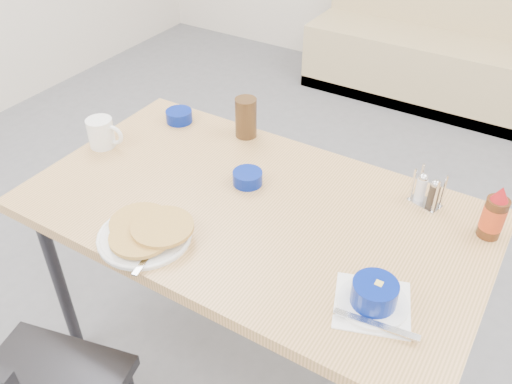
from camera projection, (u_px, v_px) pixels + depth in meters
The scene contains 10 objects.
booth_bench at pixel (453, 52), 3.62m from camera, with size 1.90×0.56×1.22m.
dining_table at pixel (254, 222), 1.69m from camera, with size 1.40×0.80×0.76m.
pancake_plate at pixel (146, 232), 1.53m from camera, with size 0.27×0.27×0.05m.
coffee_mug at pixel (102, 133), 1.90m from camera, with size 0.13×0.09×0.10m.
grits_setting at pixel (374, 297), 1.32m from camera, with size 0.26×0.24×0.08m.
creamer_bowl at pixel (179, 116), 2.05m from camera, with size 0.10×0.10×0.04m.
butter_bowl at pixel (248, 178), 1.74m from camera, with size 0.10×0.10×0.04m.
amber_tumbler at pixel (246, 118), 1.94m from camera, with size 0.08×0.08×0.15m, color #402914.
condiment_caddy at pixel (427, 193), 1.64m from camera, with size 0.11×0.08×0.12m.
syrup_bottle at pixel (494, 215), 1.51m from camera, with size 0.07×0.07×0.17m.
Camera 1 is at (0.68, -0.84, 1.80)m, focal length 38.00 mm.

